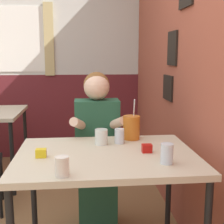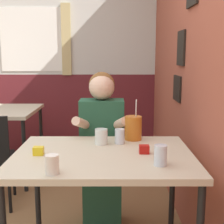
% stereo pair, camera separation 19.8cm
% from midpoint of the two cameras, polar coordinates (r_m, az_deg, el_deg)
% --- Properties ---
extents(brick_wall_right, '(0.08, 4.61, 2.70)m').
position_cam_midpoint_polar(brick_wall_right, '(2.92, 8.20, 10.21)').
color(brick_wall_right, '#9E4C38').
rests_on(brick_wall_right, ground_plane).
extents(back_wall, '(5.77, 0.09, 2.70)m').
position_cam_midpoint_polar(back_wall, '(4.24, -15.87, 10.02)').
color(back_wall, silver).
rests_on(back_wall, ground_plane).
extents(main_table, '(1.07, 0.79, 0.77)m').
position_cam_midpoint_polar(main_table, '(1.90, -4.06, -9.62)').
color(main_table, beige).
rests_on(main_table, ground_plane).
extents(person_seated, '(0.42, 0.40, 1.23)m').
position_cam_midpoint_polar(person_seated, '(2.47, -5.03, -6.47)').
color(person_seated, '#235138').
rests_on(person_seated, ground_plane).
extents(cocktail_pitcher, '(0.12, 0.12, 0.28)m').
position_cam_midpoint_polar(cocktail_pitcher, '(2.17, 0.96, -2.87)').
color(cocktail_pitcher, '#C6661E').
rests_on(cocktail_pitcher, main_table).
extents(glass_near_pitcher, '(0.06, 0.06, 0.10)m').
position_cam_midpoint_polar(glass_near_pitcher, '(2.07, -1.38, -4.45)').
color(glass_near_pitcher, silver).
rests_on(glass_near_pitcher, main_table).
extents(glass_center, '(0.08, 0.08, 0.10)m').
position_cam_midpoint_polar(glass_center, '(2.05, -4.75, -4.60)').
color(glass_center, silver).
rests_on(glass_center, main_table).
extents(glass_far_side, '(0.07, 0.07, 0.10)m').
position_cam_midpoint_polar(glass_far_side, '(1.56, -12.77, -9.74)').
color(glass_far_side, silver).
rests_on(glass_far_side, main_table).
extents(glass_by_brick, '(0.07, 0.07, 0.11)m').
position_cam_midpoint_polar(glass_by_brick, '(1.70, 6.72, -7.63)').
color(glass_by_brick, silver).
rests_on(glass_by_brick, main_table).
extents(condiment_ketchup, '(0.06, 0.04, 0.05)m').
position_cam_midpoint_polar(condiment_ketchup, '(1.89, 3.41, -6.69)').
color(condiment_ketchup, '#B7140F').
rests_on(condiment_ketchup, main_table).
extents(condiment_mustard, '(0.06, 0.04, 0.05)m').
position_cam_midpoint_polar(condiment_mustard, '(1.87, -15.86, -7.28)').
color(condiment_mustard, yellow).
rests_on(condiment_mustard, main_table).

